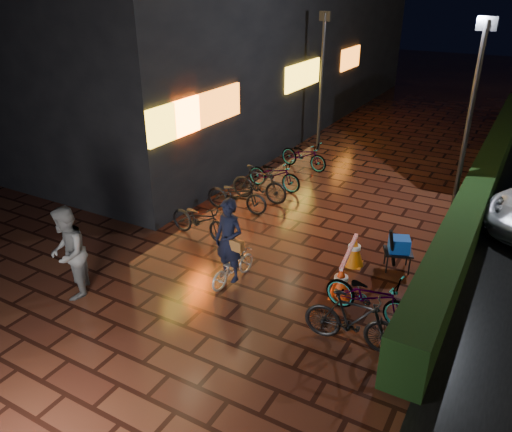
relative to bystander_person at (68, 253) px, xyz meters
The scene contains 11 objects.
ground 4.06m from the bystander_person, 38.78° to the left, with size 80.00×80.00×0.00m, color #381911.
hedge 12.27m from the bystander_person, 58.66° to the left, with size 0.70×20.00×1.00m, color black.
bystander_person is the anchor object (origin of this frame).
storefront_block 15.78m from the bystander_person, 114.69° to the left, with size 12.09×22.00×9.00m.
lamp_post_hedge 10.14m from the bystander_person, 54.20° to the left, with size 0.47×0.14×4.96m.
lamp_post_sf 11.30m from the bystander_person, 87.48° to the left, with size 0.46×0.19×4.79m.
cyclist 3.16m from the bystander_person, 37.64° to the left, with size 0.71×1.36×1.89m.
traffic_barrier 5.60m from the bystander_person, 35.18° to the left, with size 0.65×1.78×0.72m.
cart_assembly 6.76m from the bystander_person, 37.76° to the left, with size 0.72×0.78×1.10m.
parked_bikes_storefront 6.13m from the bystander_person, 82.28° to the left, with size 1.98×6.56×1.03m.
parked_bikes_hedge 5.65m from the bystander_person, 18.30° to the left, with size 1.82×1.61×1.03m.
Camera 1 is at (4.23, -7.97, 5.71)m, focal length 35.00 mm.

